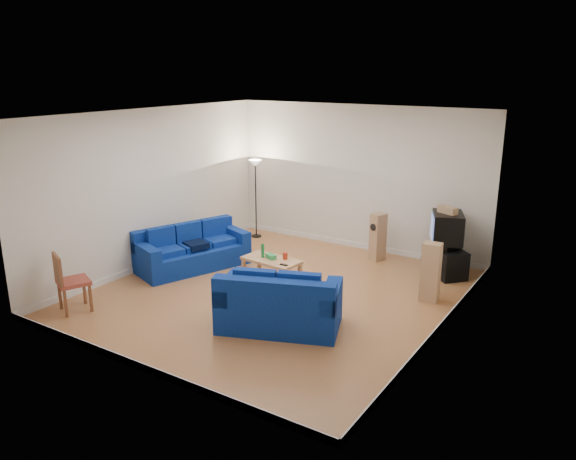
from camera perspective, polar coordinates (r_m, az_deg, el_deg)
The scene contains 16 objects.
room at distance 9.79m, azimuth -1.26°, elevation 1.95°, with size 6.01×6.51×3.21m.
sofa_three_seat at distance 11.64m, azimuth -9.78°, elevation -2.24°, with size 1.66×2.42×0.86m.
sofa_loveseat at distance 8.83m, azimuth -0.94°, elevation -7.86°, with size 2.12×1.64×0.93m.
coffee_table at distance 10.82m, azimuth -1.70°, elevation -3.23°, with size 1.18×0.67×0.41m.
bottle at distance 10.86m, azimuth -2.58°, elevation -2.11°, with size 0.06×0.06×0.27m, color #197233.
tissue_box at distance 10.80m, azimuth -1.75°, elevation -2.71°, with size 0.22×0.12×0.09m, color green.
red_canister at distance 10.76m, azimuth -0.30°, elevation -2.65°, with size 0.09×0.09×0.13m, color red.
remote at distance 10.46m, azimuth -0.44°, elevation -3.54°, with size 0.16×0.05×0.02m, color black.
tv_stand at distance 11.49m, azimuth 15.73°, elevation -3.10°, with size 0.90×0.50×0.55m, color black.
av_receiver at distance 11.37m, azimuth 15.58°, elevation -1.55°, with size 0.44×0.36×0.10m, color black.
television at distance 11.35m, azimuth 15.85°, elevation 0.23°, with size 0.81×0.92×0.59m.
centre_speaker at distance 11.24m, azimuth 15.91°, elevation 1.98°, with size 0.39×0.16×0.14m, color tan.
speaker_left at distance 12.00m, azimuth 9.11°, elevation -0.70°, with size 0.32×0.36×1.01m.
speaker_right at distance 10.09m, azimuth 14.29°, elevation -4.17°, with size 0.34×0.27×1.06m.
floor_lamp at distance 13.29m, azimuth -3.33°, elevation 5.74°, with size 0.32×0.32×1.87m.
dining_chair at distance 10.02m, azimuth -21.43°, elevation -4.70°, with size 0.65×0.65×1.02m.
Camera 1 is at (5.30, -7.87, 3.95)m, focal length 35.00 mm.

